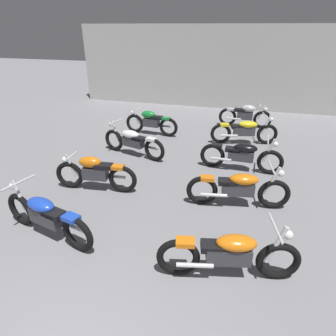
{
  "coord_description": "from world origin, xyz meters",
  "views": [
    {
      "loc": [
        1.66,
        -0.52,
        3.51
      ],
      "look_at": [
        0.0,
        5.3,
        0.55
      ],
      "focal_mm": 31.18,
      "sensor_mm": 36.0,
      "label": 1
    }
  ],
  "objects": [
    {
      "name": "motorcycle_left_row_2",
      "position": [
        -1.62,
        4.8,
        0.46
      ],
      "size": [
        1.97,
        0.54,
        0.88
      ],
      "color": "black",
      "rests_on": "ground"
    },
    {
      "name": "back_wall",
      "position": [
        0.0,
        13.41,
        1.8
      ],
      "size": [
        13.16,
        0.24,
        3.6
      ],
      "primitive_type": "cube",
      "color": "#B2B2AD",
      "rests_on": "ground"
    },
    {
      "name": "motorcycle_right_row_5",
      "position": [
        1.52,
        10.7,
        0.46
      ],
      "size": [
        1.97,
        0.48,
        0.88
      ],
      "color": "black",
      "rests_on": "ground"
    },
    {
      "name": "motorcycle_left_row_3",
      "position": [
        -1.55,
        6.95,
        0.45
      ],
      "size": [
        2.12,
        0.84,
        0.97
      ],
      "color": "black",
      "rests_on": "ground"
    },
    {
      "name": "motorcycle_right_row_4",
      "position": [
        1.58,
        8.85,
        0.45
      ],
      "size": [
        2.14,
        0.81,
        0.97
      ],
      "color": "black",
      "rests_on": "ground"
    },
    {
      "name": "motorcycle_right_row_3",
      "position": [
        1.59,
        6.79,
        0.45
      ],
      "size": [
        2.17,
        0.68,
        0.97
      ],
      "color": "black",
      "rests_on": "ground"
    },
    {
      "name": "motorcycle_left_row_1",
      "position": [
        -1.63,
        3.04,
        0.45
      ],
      "size": [
        2.13,
        0.79,
        0.97
      ],
      "color": "black",
      "rests_on": "ground"
    },
    {
      "name": "motorcycle_right_row_2",
      "position": [
        1.63,
        5.0,
        0.45
      ],
      "size": [
        2.16,
        0.73,
        0.97
      ],
      "color": "black",
      "rests_on": "ground"
    },
    {
      "name": "motorcycle_right_row_1",
      "position": [
        1.62,
        2.95,
        0.45
      ],
      "size": [
        2.14,
        0.81,
        0.97
      ],
      "color": "black",
      "rests_on": "ground"
    },
    {
      "name": "motorcycle_left_row_4",
      "position": [
        -1.65,
        8.89,
        0.46
      ],
      "size": [
        1.97,
        0.48,
        0.88
      ],
      "color": "black",
      "rests_on": "ground"
    }
  ]
}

